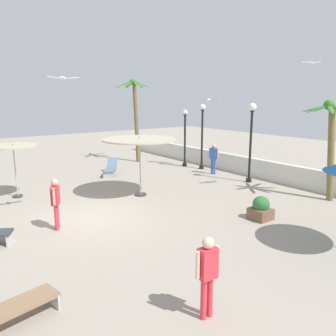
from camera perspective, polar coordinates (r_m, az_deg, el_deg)
name	(u,v)px	position (r m, az deg, el deg)	size (l,w,h in m)	color
ground_plane	(91,217)	(12.62, -12.84, -8.15)	(56.00, 56.00, 0.00)	#9E9384
boundary_wall	(265,170)	(18.51, 16.17, -0.30)	(25.20, 0.30, 1.01)	silver
patio_umbrella_0	(140,142)	(14.52, -4.81, 4.49)	(3.20, 3.20, 2.66)	#333338
patio_umbrella_2	(13,149)	(15.68, -24.74, 2.91)	(2.01, 2.01, 2.37)	#333338
palm_tree_0	(330,136)	(15.44, 25.75, 4.85)	(2.01, 1.98, 4.18)	brown
palm_tree_1	(135,110)	(22.70, -5.56, 9.71)	(2.33, 2.17, 5.48)	brown
lamp_post_0	(251,132)	(17.33, 13.91, 5.97)	(0.40, 0.40, 3.99)	black
lamp_post_1	(202,131)	(20.20, 5.81, 6.29)	(0.35, 0.35, 3.87)	black
lamp_post_2	(185,135)	(21.00, 2.89, 5.60)	(0.31, 0.31, 3.52)	black
lounge_chair_1	(111,168)	(19.09, -9.70, 0.00)	(1.87, 1.53, 0.84)	#B7B7BC
lounge_chair_2	(8,307)	(7.47, -25.47, -20.51)	(0.90, 1.93, 0.83)	#B7B7BC
guest_1	(214,156)	(19.03, 7.72, 2.05)	(0.51, 0.37, 1.72)	#3359B2
guest_2	(56,199)	(11.51, -18.52, -5.02)	(0.50, 0.38, 1.70)	#D8333F
guest_3	(207,270)	(6.77, 6.69, -16.72)	(0.26, 0.56, 1.70)	#D8333F
seagull_0	(63,78)	(11.61, -17.37, 14.34)	(0.38, 1.04, 0.14)	white
seagull_1	(310,63)	(15.45, 22.90, 16.09)	(0.41, 1.00, 0.14)	white
seagull_2	(209,100)	(20.46, 6.88, 11.43)	(1.31, 0.71, 0.16)	white
planter	(261,209)	(12.46, 15.45, -6.69)	(0.70, 0.70, 0.85)	brown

